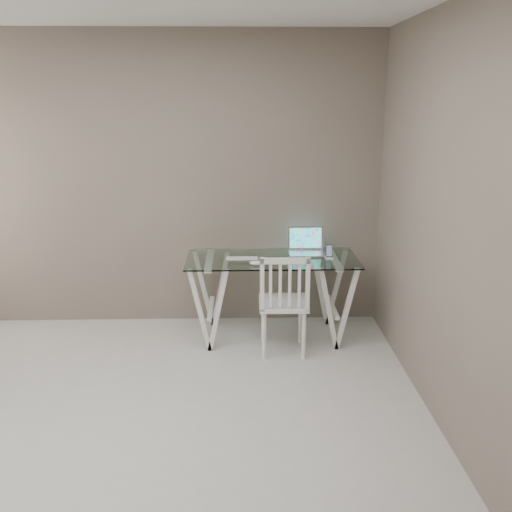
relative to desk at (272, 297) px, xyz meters
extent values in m
plane|color=#B6B3AE|center=(-0.97, -1.80, -0.38)|extent=(4.50, 4.50, 0.00)
cube|color=#706358|center=(-0.97, 0.45, 0.97)|extent=(4.00, 0.02, 2.70)
cube|color=#706358|center=(1.03, -1.80, 0.97)|extent=(0.02, 4.50, 2.70)
cube|color=silver|center=(0.00, 0.00, 0.36)|extent=(1.50, 0.70, 0.01)
cube|color=silver|center=(-0.55, 0.00, -0.02)|extent=(0.24, 0.62, 0.72)
cube|color=silver|center=(0.55, 0.00, -0.02)|extent=(0.24, 0.62, 0.72)
cube|color=white|center=(0.08, -0.30, 0.05)|extent=(0.41, 0.41, 0.04)
cylinder|color=white|center=(-0.09, -0.46, -0.18)|extent=(0.03, 0.03, 0.42)
cylinder|color=white|center=(0.24, -0.47, -0.18)|extent=(0.03, 0.03, 0.42)
cylinder|color=white|center=(-0.08, -0.13, -0.18)|extent=(0.03, 0.03, 0.42)
cylinder|color=white|center=(0.25, -0.14, -0.18)|extent=(0.03, 0.03, 0.42)
cube|color=white|center=(0.08, -0.49, 0.28)|extent=(0.41, 0.04, 0.45)
cube|color=silver|center=(0.32, 0.11, 0.37)|extent=(0.32, 0.23, 0.01)
cube|color=#19D899|center=(0.32, 0.24, 0.48)|extent=(0.32, 0.04, 0.22)
cube|color=silver|center=(-0.27, -0.03, 0.37)|extent=(0.30, 0.13, 0.01)
ellipsoid|color=white|center=(-0.15, -0.21, 0.38)|extent=(0.11, 0.07, 0.04)
cube|color=white|center=(0.50, -0.04, 0.37)|extent=(0.07, 0.07, 0.02)
cube|color=black|center=(0.50, -0.03, 0.43)|extent=(0.06, 0.03, 0.11)
camera|label=1|loc=(-0.27, -4.82, 1.74)|focal=40.00mm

